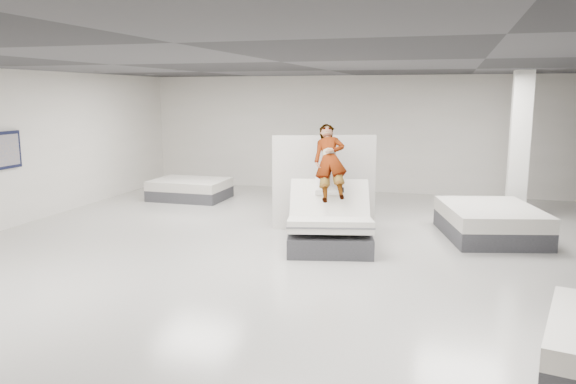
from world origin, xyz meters
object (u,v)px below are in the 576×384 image
object	(u,v)px
hero_bed	(330,226)
column	(519,146)
person	(330,177)
divider_panel	(324,182)
flat_bed_right_far	(490,222)
flat_bed_left_far	(190,189)
remote	(342,190)
wall_poster	(2,151)

from	to	relation	value
hero_bed	column	xyz separation A→B (m)	(3.43, 3.40, 1.23)
person	divider_panel	distance (m)	1.09
flat_bed_right_far	flat_bed_left_far	world-z (taller)	flat_bed_right_far
person	flat_bed_right_far	size ratio (longest dim) A/B	0.64
column	person	bearing A→B (deg)	-138.69
remote	divider_panel	xyz separation A→B (m)	(-0.63, 1.29, -0.09)
remote	flat_bed_left_far	size ratio (longest dim) A/B	0.07
column	divider_panel	bearing A→B (deg)	-151.57
divider_panel	wall_poster	xyz separation A→B (m)	(-6.09, -1.92, 0.65)
person	flat_bed_right_far	xyz separation A→B (m)	(2.88, 1.16, -0.92)
hero_bed	flat_bed_left_far	world-z (taller)	hero_bed
divider_panel	remote	bearing A→B (deg)	-83.73
person	remote	world-z (taller)	person
remote	flat_bed_left_far	distance (m)	5.83
remote	divider_panel	distance (m)	1.44
flat_bed_right_far	flat_bed_left_far	xyz separation A→B (m)	(-7.25, 1.95, -0.04)
flat_bed_left_far	hero_bed	bearing A→B (deg)	-37.70
remote	column	bearing A→B (deg)	33.14
person	flat_bed_left_far	bearing A→B (deg)	131.27
person	divider_panel	size ratio (longest dim) A/B	0.78
hero_bed	divider_panel	bearing A→B (deg)	107.23
remote	hero_bed	bearing A→B (deg)	174.74
hero_bed	wall_poster	bearing A→B (deg)	-174.76
person	remote	xyz separation A→B (m)	(0.29, -0.29, -0.18)
hero_bed	divider_panel	world-z (taller)	divider_panel
hero_bed	person	size ratio (longest dim) A/B	1.36
person	wall_poster	xyz separation A→B (m)	(-6.43, -0.92, 0.38)
hero_bed	wall_poster	world-z (taller)	wall_poster
wall_poster	remote	bearing A→B (deg)	5.33
person	wall_poster	world-z (taller)	wall_poster
flat_bed_right_far	flat_bed_left_far	distance (m)	7.51
divider_panel	column	size ratio (longest dim) A/B	0.65
flat_bed_right_far	column	distance (m)	2.40
remote	divider_panel	bearing A→B (deg)	102.70
hero_bed	flat_bed_right_far	distance (m)	3.18
divider_panel	flat_bed_right_far	xyz separation A→B (m)	(3.22, 0.16, -0.65)
remote	person	bearing A→B (deg)	122.15
hero_bed	person	xyz separation A→B (m)	(-0.08, 0.32, 0.85)
person	column	distance (m)	4.69
flat_bed_right_far	wall_poster	world-z (taller)	wall_poster
remote	column	distance (m)	4.69
person	divider_panel	xyz separation A→B (m)	(-0.33, 1.00, -0.27)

